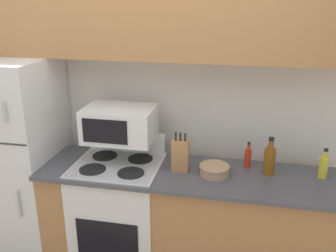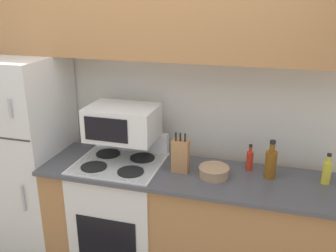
{
  "view_description": "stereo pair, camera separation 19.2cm",
  "coord_description": "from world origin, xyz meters",
  "px_view_note": "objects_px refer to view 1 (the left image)",
  "views": [
    {
      "loc": [
        0.71,
        -2.16,
        2.16
      ],
      "look_at": [
        0.21,
        0.26,
        1.28
      ],
      "focal_mm": 40.0,
      "sensor_mm": 36.0,
      "label": 1
    },
    {
      "loc": [
        0.9,
        -2.12,
        2.16
      ],
      "look_at": [
        0.21,
        0.26,
        1.28
      ],
      "focal_mm": 40.0,
      "sensor_mm": 36.0,
      "label": 2
    }
  ],
  "objects_px": {
    "bottle_hot_sauce": "(248,157)",
    "bottle_cooking_spray": "(324,166)",
    "refrigerator": "(15,161)",
    "bowl": "(214,170)",
    "stove": "(120,216)",
    "microwave": "(120,124)",
    "knife_block": "(180,155)",
    "bottle_whiskey": "(269,160)"
  },
  "relations": [
    {
      "from": "bottle_whiskey",
      "to": "bottle_cooking_spray",
      "type": "relative_size",
      "value": 1.27
    },
    {
      "from": "stove",
      "to": "knife_block",
      "type": "bearing_deg",
      "value": 0.89
    },
    {
      "from": "microwave",
      "to": "bottle_cooking_spray",
      "type": "xyz_separation_m",
      "value": [
        1.48,
        0.01,
        -0.22
      ]
    },
    {
      "from": "refrigerator",
      "to": "bottle_cooking_spray",
      "type": "bearing_deg",
      "value": 0.99
    },
    {
      "from": "bottle_hot_sauce",
      "to": "microwave",
      "type": "bearing_deg",
      "value": -175.44
    },
    {
      "from": "bowl",
      "to": "bottle_whiskey",
      "type": "relative_size",
      "value": 0.78
    },
    {
      "from": "bowl",
      "to": "bottle_hot_sauce",
      "type": "relative_size",
      "value": 1.09
    },
    {
      "from": "knife_block",
      "to": "bottle_hot_sauce",
      "type": "xyz_separation_m",
      "value": [
        0.48,
        0.16,
        -0.04
      ]
    },
    {
      "from": "refrigerator",
      "to": "bowl",
      "type": "distance_m",
      "value": 1.65
    },
    {
      "from": "refrigerator",
      "to": "bottle_whiskey",
      "type": "bearing_deg",
      "value": 0.69
    },
    {
      "from": "stove",
      "to": "bottle_hot_sauce",
      "type": "bearing_deg",
      "value": 9.98
    },
    {
      "from": "stove",
      "to": "bottle_hot_sauce",
      "type": "height_order",
      "value": "bottle_hot_sauce"
    },
    {
      "from": "stove",
      "to": "bottle_cooking_spray",
      "type": "distance_m",
      "value": 1.58
    },
    {
      "from": "knife_block",
      "to": "bottle_cooking_spray",
      "type": "height_order",
      "value": "knife_block"
    },
    {
      "from": "stove",
      "to": "bottle_cooking_spray",
      "type": "height_order",
      "value": "bottle_cooking_spray"
    },
    {
      "from": "microwave",
      "to": "knife_block",
      "type": "relative_size",
      "value": 1.74
    },
    {
      "from": "knife_block",
      "to": "bottle_whiskey",
      "type": "bearing_deg",
      "value": 7.14
    },
    {
      "from": "stove",
      "to": "bottle_cooking_spray",
      "type": "xyz_separation_m",
      "value": [
        1.48,
        0.1,
        0.53
      ]
    },
    {
      "from": "microwave",
      "to": "knife_block",
      "type": "bearing_deg",
      "value": -10.09
    },
    {
      "from": "knife_block",
      "to": "bottle_cooking_spray",
      "type": "xyz_separation_m",
      "value": [
        1.0,
        0.1,
        -0.04
      ]
    },
    {
      "from": "bottle_whiskey",
      "to": "bottle_hot_sauce",
      "type": "distance_m",
      "value": 0.17
    },
    {
      "from": "microwave",
      "to": "bottle_hot_sauce",
      "type": "height_order",
      "value": "microwave"
    },
    {
      "from": "microwave",
      "to": "knife_block",
      "type": "xyz_separation_m",
      "value": [
        0.48,
        -0.09,
        -0.18
      ]
    },
    {
      "from": "bowl",
      "to": "bottle_cooking_spray",
      "type": "relative_size",
      "value": 0.99
    },
    {
      "from": "bowl",
      "to": "bottle_cooking_spray",
      "type": "bearing_deg",
      "value": 8.87
    },
    {
      "from": "microwave",
      "to": "bottle_cooking_spray",
      "type": "distance_m",
      "value": 1.5
    },
    {
      "from": "bowl",
      "to": "bottle_hot_sauce",
      "type": "xyz_separation_m",
      "value": [
        0.23,
        0.18,
        0.04
      ]
    },
    {
      "from": "refrigerator",
      "to": "bottle_hot_sauce",
      "type": "xyz_separation_m",
      "value": [
        1.87,
        0.11,
        0.16
      ]
    },
    {
      "from": "refrigerator",
      "to": "bottle_whiskey",
      "type": "xyz_separation_m",
      "value": [
        2.02,
        0.02,
        0.19
      ]
    },
    {
      "from": "stove",
      "to": "microwave",
      "type": "bearing_deg",
      "value": 88.79
    },
    {
      "from": "bottle_hot_sauce",
      "to": "knife_block",
      "type": "bearing_deg",
      "value": -161.4
    },
    {
      "from": "knife_block",
      "to": "bowl",
      "type": "xyz_separation_m",
      "value": [
        0.25,
        -0.02,
        -0.08
      ]
    },
    {
      "from": "knife_block",
      "to": "bottle_cooking_spray",
      "type": "distance_m",
      "value": 1.01
    },
    {
      "from": "refrigerator",
      "to": "microwave",
      "type": "relative_size",
      "value": 3.27
    },
    {
      "from": "microwave",
      "to": "bottle_whiskey",
      "type": "bearing_deg",
      "value": -0.33
    },
    {
      "from": "bottle_whiskey",
      "to": "refrigerator",
      "type": "bearing_deg",
      "value": -179.31
    },
    {
      "from": "knife_block",
      "to": "bottle_whiskey",
      "type": "relative_size",
      "value": 1.07
    },
    {
      "from": "stove",
      "to": "bottle_cooking_spray",
      "type": "bearing_deg",
      "value": 4.0
    },
    {
      "from": "refrigerator",
      "to": "microwave",
      "type": "distance_m",
      "value": 0.99
    },
    {
      "from": "bowl",
      "to": "bottle_cooking_spray",
      "type": "distance_m",
      "value": 0.76
    },
    {
      "from": "bottle_hot_sauce",
      "to": "bottle_cooking_spray",
      "type": "bearing_deg",
      "value": -7.25
    },
    {
      "from": "stove",
      "to": "refrigerator",
      "type": "bearing_deg",
      "value": 176.09
    }
  ]
}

